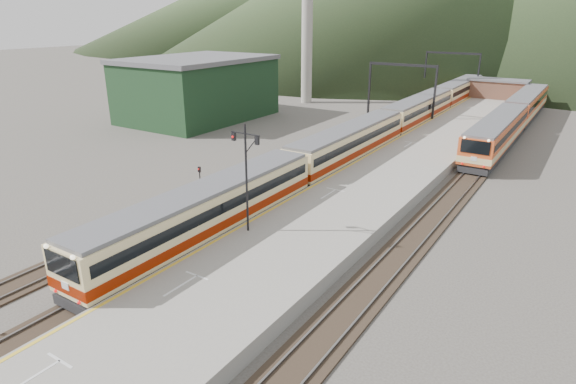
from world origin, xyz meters
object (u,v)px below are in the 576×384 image
Objects in this scene: second_train at (514,116)px; worker at (53,263)px; signal_mast at (246,167)px; main_train at (389,124)px.

worker is (-15.86, -52.73, -1.34)m from second_train.
signal_mast is 4.42× the size of worker.
main_train is 52.92× the size of worker.
main_train is 30.93m from signal_mast.
signal_mast reaches higher than second_train.
second_train is 55.09m from worker.
second_train is 44.56m from signal_mast.
second_train is at bearing -100.84° from worker.
main_train is 1.97× the size of second_train.
signal_mast is 12.36m from worker.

